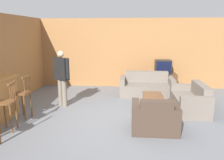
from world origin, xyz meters
The scene contains 12 objects.
ground_plane centered at (0.00, 0.00, 0.00)m, with size 24.00×24.00×0.00m, color slate.
wall_back centered at (0.00, 3.53, 1.30)m, with size 9.40×0.08×2.60m.
wall_left centered at (-3.19, 1.26, 1.30)m, with size 0.08×8.53×2.60m.
bar_chair_mid centered at (-2.30, -0.61, 0.56)m, with size 0.39×0.39×1.08m.
bar_chair_far centered at (-2.30, 0.10, 0.56)m, with size 0.43×0.43×1.08m.
couch_far centered at (0.85, 2.37, 0.28)m, with size 1.77×0.85×0.78m.
armchair_near centered at (0.85, -0.34, 0.28)m, with size 0.98×0.81×0.76m.
loveseat_right centered at (1.95, 0.98, 0.28)m, with size 0.78×1.45×0.75m.
coffee_table centered at (0.95, 1.03, 0.32)m, with size 0.54×1.01×0.37m.
tv_unit centered at (1.48, 3.17, 0.30)m, with size 0.99×0.54×0.61m.
tv centered at (1.48, 3.17, 0.86)m, with size 0.57×0.41×0.50m.
person_by_window centered at (-1.63, 1.06, 0.90)m, with size 0.52×0.38×1.59m.
Camera 1 is at (0.32, -4.82, 2.11)m, focal length 35.00 mm.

